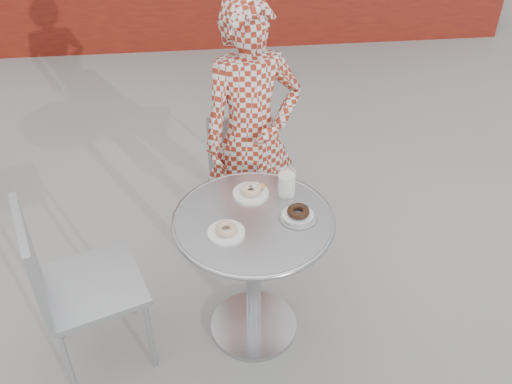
{
  "coord_description": "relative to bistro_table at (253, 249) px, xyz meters",
  "views": [
    {
      "loc": [
        -0.15,
        -1.95,
        2.39
      ],
      "look_at": [
        0.07,
        0.09,
        0.81
      ],
      "focal_mm": 40.0,
      "sensor_mm": 36.0,
      "label": 1
    }
  ],
  "objects": [
    {
      "name": "bistro_table",
      "position": [
        0.0,
        0.0,
        0.0
      ],
      "size": [
        0.74,
        0.74,
        0.75
      ],
      "rotation": [
        0.0,
        0.0,
        0.05
      ],
      "color": "silver",
      "rests_on": "ground"
    },
    {
      "name": "milk_cup",
      "position": [
        0.17,
        0.16,
        0.25
      ],
      "size": [
        0.09,
        0.09,
        0.14
      ],
      "rotation": [
        0.0,
        0.0,
        -0.26
      ],
      "color": "white",
      "rests_on": "bistro_table"
    },
    {
      "name": "seated_person",
      "position": [
        0.06,
        0.67,
        0.2
      ],
      "size": [
        0.62,
        0.49,
        1.52
      ],
      "primitive_type": "imported",
      "rotation": [
        0.0,
        0.0,
        0.24
      ],
      "color": "maroon",
      "rests_on": "ground"
    },
    {
      "name": "plate_far",
      "position": [
        0.01,
        0.18,
        0.2
      ],
      "size": [
        0.17,
        0.17,
        0.05
      ],
      "rotation": [
        0.0,
        0.0,
        -0.02
      ],
      "color": "white",
      "rests_on": "bistro_table"
    },
    {
      "name": "ground",
      "position": [
        -0.05,
        0.01,
        -0.56
      ],
      "size": [
        60.0,
        60.0,
        0.0
      ],
      "primitive_type": "plane",
      "color": "#A7A49F",
      "rests_on": "ground"
    },
    {
      "name": "plate_near",
      "position": [
        -0.13,
        -0.08,
        0.2
      ],
      "size": [
        0.16,
        0.16,
        0.04
      ],
      "rotation": [
        0.0,
        0.0,
        -0.04
      ],
      "color": "white",
      "rests_on": "bistro_table"
    },
    {
      "name": "chair_left",
      "position": [
        -0.76,
        -0.07,
        -0.28
      ],
      "size": [
        0.57,
        0.56,
        0.93
      ],
      "rotation": [
        0.0,
        0.0,
        1.91
      ],
      "color": "#AEB0B6",
      "rests_on": "ground"
    },
    {
      "name": "plate_checker",
      "position": [
        0.2,
        -0.0,
        0.2
      ],
      "size": [
        0.18,
        0.18,
        0.05
      ],
      "rotation": [
        0.0,
        0.0,
        -0.34
      ],
      "color": "white",
      "rests_on": "bistro_table"
    },
    {
      "name": "chair_far",
      "position": [
        0.03,
        0.99,
        -0.32
      ],
      "size": [
        0.41,
        0.41,
        0.79
      ],
      "rotation": [
        0.0,
        0.0,
        3.04
      ],
      "color": "#AEB0B6",
      "rests_on": "ground"
    }
  ]
}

